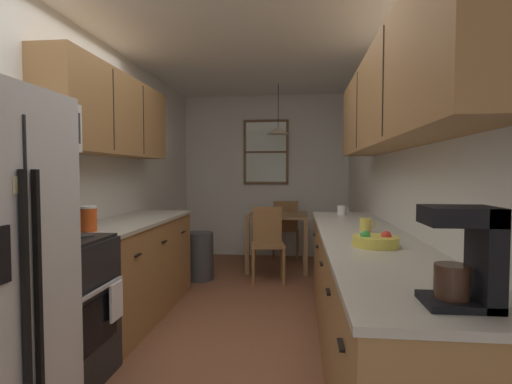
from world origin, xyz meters
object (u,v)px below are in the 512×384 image
trash_bin (199,256)px  dining_table (278,223)px  stove_range (50,312)px  mug_by_coffeemaker (342,210)px  microwave_over_range (27,124)px  coffee_maker (469,254)px  fruit_bowl (375,240)px  mug_spare (366,225)px  storage_canister (89,219)px  dining_chair_far (285,226)px  dining_chair_near (268,240)px  table_serving_bowl (269,212)px

trash_bin → dining_table: bearing=37.0°
stove_range → mug_by_coffeemaker: bearing=43.1°
microwave_over_range → coffee_maker: (2.18, -0.93, -0.55)m
fruit_bowl → mug_spare: bearing=86.3°
storage_canister → mug_by_coffeemaker: size_ratio=1.57×
trash_bin → stove_range: bearing=-96.6°
dining_chair_far → trash_bin: dining_chair_far is taller
stove_range → mug_spare: size_ratio=9.39×
storage_canister → coffee_maker: bearing=-34.4°
fruit_bowl → microwave_over_range: bearing=-177.3°
storage_canister → mug_spare: size_ratio=1.58×
dining_table → storage_canister: 3.04m
dining_chair_near → trash_bin: size_ratio=1.53×
trash_bin → table_serving_bowl: (0.82, 0.69, 0.49)m
trash_bin → fruit_bowl: size_ratio=2.21×
stove_range → mug_spare: (2.01, 0.67, 0.48)m
storage_canister → fruit_bowl: storage_canister is taller
dining_chair_far → stove_range: bearing=-108.7°
dining_chair_far → trash_bin: bearing=-127.2°
microwave_over_range → dining_chair_far: microwave_over_range is taller
dining_chair_far → mug_spare: (0.70, -3.19, 0.45)m
trash_bin → mug_spare: mug_spare is taller
stove_range → table_serving_bowl: size_ratio=5.78×
fruit_bowl → dining_chair_near: bearing=108.3°
coffee_maker → mug_by_coffeemaker: coffee_maker is taller
dining_chair_far → trash_bin: size_ratio=1.53×
table_serving_bowl → dining_chair_far: bearing=73.8°
coffee_maker → dining_chair_far: bearing=99.0°
table_serving_bowl → dining_table: bearing=10.4°
dining_table → storage_canister: storage_canister is taller
dining_table → trash_bin: (-0.94, -0.71, -0.34)m
storage_canister → fruit_bowl: bearing=-11.1°
storage_canister → dining_chair_near: bearing=61.7°
fruit_bowl → dining_chair_far: bearing=100.0°
microwave_over_range → storage_canister: (0.11, 0.49, -0.63)m
dining_table → fruit_bowl: bearing=-76.8°
stove_range → coffee_maker: coffee_maker is taller
microwave_over_range → dining_chair_far: bearing=69.8°
fruit_bowl → table_serving_bowl: size_ratio=1.39×
dining_chair_far → coffee_maker: 4.89m
microwave_over_range → dining_table: (1.35, 3.24, -0.99)m
dining_chair_near → microwave_over_range: bearing=-115.6°
dining_chair_near → storage_canister: bearing=-118.3°
coffee_maker → mug_spare: (-0.06, 1.61, -0.12)m
stove_range → coffee_maker: 2.35m
microwave_over_range → storage_canister: microwave_over_range is taller
dining_chair_far → table_serving_bowl: bearing=-106.2°
coffee_maker → storage_canister: bearing=145.6°
trash_bin → storage_canister: size_ratio=3.16×
dining_chair_far → mug_spare: 3.30m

